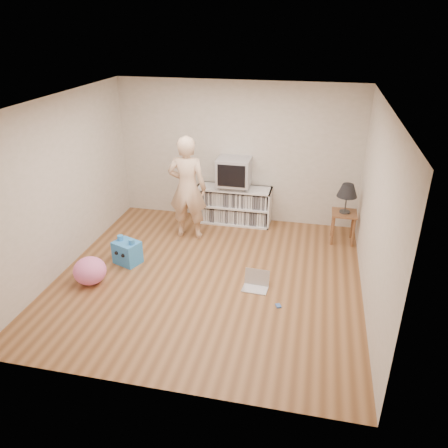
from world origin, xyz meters
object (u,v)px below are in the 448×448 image
object	(u,v)px
media_unit	(234,205)
side_table	(344,220)
dvd_deck	(234,186)
plush_pink	(90,271)
crt_tv	(234,171)
person	(187,188)
plush_blue	(127,252)
table_lamp	(347,191)
laptop	(256,283)

from	to	relation	value
media_unit	side_table	distance (m)	2.04
dvd_deck	plush_pink	size ratio (longest dim) A/B	0.94
crt_tv	person	xyz separation A→B (m)	(-0.67, -0.74, -0.10)
plush_blue	plush_pink	size ratio (longest dim) A/B	0.99
media_unit	plush_pink	xyz separation A→B (m)	(-1.66, -2.55, -0.15)
plush_blue	side_table	bearing A→B (deg)	45.39
person	crt_tv	bearing A→B (deg)	-134.31
media_unit	plush_pink	size ratio (longest dim) A/B	2.92
media_unit	plush_pink	distance (m)	3.04
crt_tv	side_table	distance (m)	2.13
dvd_deck	plush_blue	xyz separation A→B (m)	(-1.36, -1.87, -0.54)
dvd_deck	crt_tv	distance (m)	0.29
plush_blue	media_unit	bearing A→B (deg)	75.58
dvd_deck	plush_blue	distance (m)	2.38
person	table_lamp	bearing A→B (deg)	-174.24
plush_blue	plush_pink	bearing A→B (deg)	-92.80
crt_tv	table_lamp	world-z (taller)	crt_tv
crt_tv	laptop	bearing A→B (deg)	-70.45
table_lamp	plush_pink	bearing A→B (deg)	-149.43
plush_pink	plush_blue	bearing A→B (deg)	65.86
laptop	plush_blue	xyz separation A→B (m)	(-2.11, 0.26, 0.12)
person	dvd_deck	bearing A→B (deg)	-134.18
table_lamp	laptop	distance (m)	2.33
media_unit	person	bearing A→B (deg)	-131.37
crt_tv	side_table	size ratio (longest dim) A/B	1.09
table_lamp	person	distance (m)	2.70
person	laptop	xyz separation A→B (m)	(1.42, -1.38, -0.85)
side_table	person	bearing A→B (deg)	-172.02
person	plush_blue	xyz separation A→B (m)	(-0.69, -1.13, -0.72)
media_unit	side_table	size ratio (longest dim) A/B	2.55
media_unit	table_lamp	world-z (taller)	table_lamp
table_lamp	dvd_deck	bearing A→B (deg)	169.55
dvd_deck	person	xyz separation A→B (m)	(-0.67, -0.74, 0.18)
plush_pink	media_unit	bearing A→B (deg)	56.99
side_table	plush_pink	bearing A→B (deg)	-149.43
crt_tv	plush_blue	xyz separation A→B (m)	(-1.36, -1.87, -0.83)
table_lamp	plush_blue	distance (m)	3.76
crt_tv	laptop	size ratio (longest dim) A/B	1.58
person	media_unit	bearing A→B (deg)	-133.59
dvd_deck	person	distance (m)	1.02
plush_blue	plush_pink	distance (m)	0.73
dvd_deck	side_table	bearing A→B (deg)	-10.45
media_unit	dvd_deck	bearing A→B (deg)	-90.00
crt_tv	plush_blue	size ratio (longest dim) A/B	1.26
crt_tv	plush_blue	bearing A→B (deg)	-126.04
crt_tv	laptop	xyz separation A→B (m)	(0.76, -2.13, -0.95)
crt_tv	plush_pink	xyz separation A→B (m)	(-1.66, -2.53, -0.82)
dvd_deck	side_table	world-z (taller)	dvd_deck
side_table	plush_pink	world-z (taller)	side_table
dvd_deck	laptop	xyz separation A→B (m)	(0.76, -2.13, -0.67)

